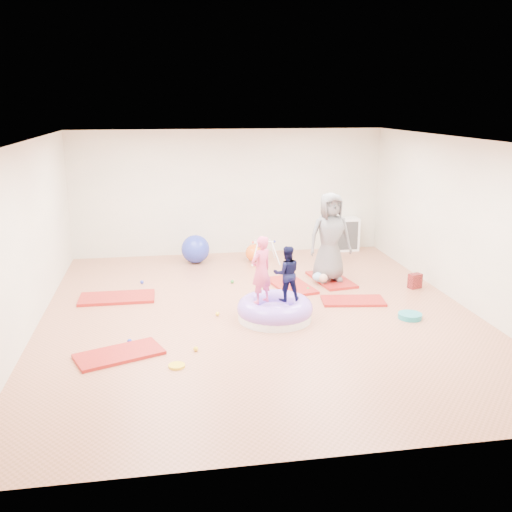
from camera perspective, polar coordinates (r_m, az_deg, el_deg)
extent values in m
cube|color=#9C6142|center=(9.43, 0.30, -5.76)|extent=(7.00, 8.00, 0.01)
cube|color=white|center=(8.83, 0.33, 11.48)|extent=(7.00, 8.00, 0.01)
cube|color=beige|center=(12.92, -2.70, 6.36)|extent=(7.00, 0.01, 2.80)
cube|color=beige|center=(5.29, 7.70, -6.73)|extent=(7.00, 0.01, 2.80)
cube|color=beige|center=(9.12, -21.91, 1.61)|extent=(0.01, 8.00, 2.80)
cube|color=beige|center=(10.20, 20.10, 3.12)|extent=(0.01, 8.00, 2.80)
cube|color=#B42C0E|center=(8.13, -13.52, -9.53)|extent=(1.29, 0.96, 0.05)
cube|color=#B42C0E|center=(10.37, -13.72, -4.07)|extent=(1.30, 0.66, 0.05)
cube|color=#B42C0E|center=(10.77, 3.52, -2.95)|extent=(0.83, 1.30, 0.05)
cube|color=#B42C0E|center=(10.09, 9.68, -4.43)|extent=(1.14, 0.68, 0.04)
cube|color=#B42C0E|center=(11.20, 7.52, -2.35)|extent=(0.76, 1.27, 0.05)
cylinder|color=white|center=(9.17, 1.90, -5.93)|extent=(1.18, 1.18, 0.13)
torus|color=#8B61D7|center=(9.13, 1.90, -5.21)|extent=(1.21, 1.21, 0.32)
ellipsoid|color=#8B61D7|center=(9.15, 1.90, -5.65)|extent=(0.64, 0.64, 0.29)
imported|color=#E34D78|center=(8.85, 0.52, -1.09)|extent=(0.47, 0.43, 1.08)
imported|color=black|center=(9.00, 3.09, -1.45)|extent=(0.44, 0.35, 0.89)
imported|color=#5E5E5E|center=(10.88, 7.42, 1.89)|extent=(0.86, 0.59, 1.69)
ellipsoid|color=#8FB7D7|center=(10.94, 6.52, -2.07)|extent=(0.34, 0.22, 0.19)
sphere|color=#DDAD8C|center=(10.79, 6.75, -2.19)|extent=(0.16, 0.16, 0.16)
sphere|color=#2432A6|center=(9.79, 3.17, -4.77)|extent=(0.07, 0.07, 0.07)
sphere|color=#2D8A2E|center=(10.55, 5.23, -3.31)|extent=(0.07, 0.07, 0.07)
sphere|color=yellow|center=(8.09, -6.05, -9.23)|extent=(0.07, 0.07, 0.07)
sphere|color=#2D8A2E|center=(10.95, -2.39, -2.57)|extent=(0.07, 0.07, 0.07)
sphere|color=#2432A6|center=(8.48, -12.53, -8.33)|extent=(0.07, 0.07, 0.07)
sphere|color=#2432A6|center=(11.11, 1.28, -2.30)|extent=(0.07, 0.07, 0.07)
sphere|color=yellow|center=(9.33, -3.87, -5.79)|extent=(0.07, 0.07, 0.07)
sphere|color=#2432A6|center=(11.12, -11.33, -2.58)|extent=(0.07, 0.07, 0.07)
sphere|color=#2432A6|center=(12.35, -6.07, 0.70)|extent=(0.61, 0.61, 0.61)
sphere|color=orange|center=(12.41, -0.17, 0.33)|extent=(0.39, 0.39, 0.39)
cylinder|color=white|center=(12.03, -0.11, 0.17)|extent=(0.18, 0.19, 0.49)
cylinder|color=white|center=(12.42, -0.42, 0.65)|extent=(0.18, 0.19, 0.49)
cylinder|color=white|center=(12.10, 2.00, 0.26)|extent=(0.18, 0.19, 0.49)
cylinder|color=white|center=(12.50, 1.63, 0.73)|extent=(0.18, 0.19, 0.49)
cylinder|color=white|center=(12.21, 0.78, 1.42)|extent=(0.47, 0.03, 0.03)
sphere|color=red|center=(12.17, -0.32, 1.38)|extent=(0.06, 0.06, 0.06)
sphere|color=#2432A6|center=(12.25, 1.86, 1.46)|extent=(0.06, 0.06, 0.06)
cube|color=white|center=(13.47, 8.56, 2.17)|extent=(0.77, 0.37, 0.77)
cube|color=#3A3A3A|center=(13.30, 8.80, 2.00)|extent=(0.66, 0.02, 0.66)
cube|color=white|center=(13.42, 8.64, 2.12)|extent=(0.02, 0.26, 0.67)
cube|color=white|center=(13.42, 8.64, 2.12)|extent=(0.67, 0.26, 0.02)
cylinder|color=teal|center=(9.53, 15.14, -5.81)|extent=(0.38, 0.38, 0.08)
cube|color=red|center=(11.05, 15.61, -2.42)|extent=(0.27, 0.21, 0.28)
cylinder|color=yellow|center=(7.68, -7.93, -10.82)|extent=(0.22, 0.22, 0.03)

